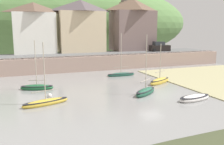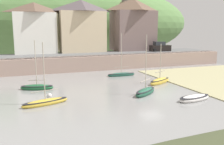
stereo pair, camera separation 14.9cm
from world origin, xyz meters
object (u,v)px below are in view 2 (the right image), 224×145
(rowboat_small_beached, at_px, (45,102))
(fishing_boat_green, at_px, (194,98))
(waterfront_building_left, at_px, (35,28))
(sailboat_nearest_shore, at_px, (145,92))
(parked_car_near_slipway, at_px, (160,47))
(waterfront_building_right, at_px, (133,24))
(mooring_buoy, at_px, (50,96))
(waterfront_building_centre, at_px, (82,26))
(sailboat_tall_mast, at_px, (121,74))
(church_with_spire, at_px, (128,15))
(sailboat_white_hull, at_px, (160,81))
(motorboat_with_cabin, at_px, (37,87))

(rowboat_small_beached, bearing_deg, fishing_boat_green, -31.13)
(waterfront_building_left, relative_size, sailboat_nearest_shore, 1.40)
(sailboat_nearest_shore, distance_m, parked_car_near_slipway, 25.65)
(waterfront_building_right, relative_size, sailboat_nearest_shore, 1.64)
(mooring_buoy, bearing_deg, waterfront_building_centre, 67.84)
(waterfront_building_left, bearing_deg, mooring_buoy, -91.28)
(waterfront_building_left, relative_size, waterfront_building_centre, 0.92)
(waterfront_building_right, height_order, sailboat_tall_mast, waterfront_building_right)
(rowboat_small_beached, bearing_deg, waterfront_building_left, 71.46)
(waterfront_building_right, height_order, rowboat_small_beached, waterfront_building_right)
(waterfront_building_right, bearing_deg, church_with_spire, 81.87)
(sailboat_tall_mast, bearing_deg, rowboat_small_beached, -137.69)
(waterfront_building_left, distance_m, sailboat_white_hull, 26.11)
(church_with_spire, distance_m, sailboat_tall_mast, 23.11)
(sailboat_white_hull, relative_size, mooring_buoy, 10.93)
(sailboat_tall_mast, distance_m, motorboat_with_cabin, 13.05)
(waterfront_building_left, height_order, waterfront_building_centre, waterfront_building_centre)
(parked_car_near_slipway, bearing_deg, waterfront_building_right, 137.88)
(church_with_spire, xyz_separation_m, mooring_buoy, (-20.94, -26.75, -9.66))
(fishing_boat_green, distance_m, sailboat_nearest_shore, 5.05)
(waterfront_building_right, height_order, sailboat_white_hull, waterfront_building_right)
(church_with_spire, xyz_separation_m, sailboat_white_hull, (-6.92, -25.29, -9.50))
(motorboat_with_cabin, height_order, mooring_buoy, motorboat_with_cabin)
(sailboat_tall_mast, bearing_deg, sailboat_white_hull, -66.98)
(waterfront_building_centre, bearing_deg, waterfront_building_right, 0.00)
(rowboat_small_beached, xyz_separation_m, fishing_boat_green, (13.83, -3.79, -0.03))
(motorboat_with_cabin, bearing_deg, church_with_spire, 62.94)
(rowboat_small_beached, height_order, sailboat_tall_mast, sailboat_tall_mast)
(church_with_spire, xyz_separation_m, rowboat_small_beached, (-21.64, -29.31, -9.55))
(waterfront_building_centre, relative_size, rowboat_small_beached, 1.68)
(fishing_boat_green, bearing_deg, church_with_spire, 67.86)
(sailboat_white_hull, relative_size, motorboat_with_cabin, 0.90)
(sailboat_tall_mast, xyz_separation_m, fishing_boat_green, (1.70, -14.33, -0.03))
(church_with_spire, distance_m, sailboat_nearest_shore, 32.87)
(waterfront_building_centre, bearing_deg, sailboat_nearest_shore, -88.99)
(rowboat_small_beached, relative_size, sailboat_nearest_shore, 0.90)
(parked_car_near_slipway, xyz_separation_m, mooring_buoy, (-24.31, -18.25, -3.06))
(sailboat_tall_mast, bearing_deg, motorboat_with_cabin, -160.13)
(waterfront_building_left, bearing_deg, sailboat_tall_mast, -53.53)
(rowboat_small_beached, height_order, fishing_boat_green, rowboat_small_beached)
(fishing_boat_green, xyz_separation_m, parked_car_near_slipway, (11.18, 24.60, 2.98))
(motorboat_with_cabin, height_order, parked_car_near_slipway, motorboat_with_cabin)
(fishing_boat_green, bearing_deg, mooring_buoy, 145.32)
(waterfront_building_right, relative_size, mooring_buoy, 22.20)
(sailboat_white_hull, distance_m, parked_car_near_slipway, 19.91)
(rowboat_small_beached, bearing_deg, sailboat_white_hull, -0.54)
(waterfront_building_left, xyz_separation_m, parked_car_near_slipway, (23.80, -4.50, -3.87))
(waterfront_building_right, distance_m, fishing_boat_green, 30.94)
(church_with_spire, xyz_separation_m, sailboat_tall_mast, (-9.51, -18.77, -9.55))
(waterfront_building_left, height_order, sailboat_white_hull, waterfront_building_left)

